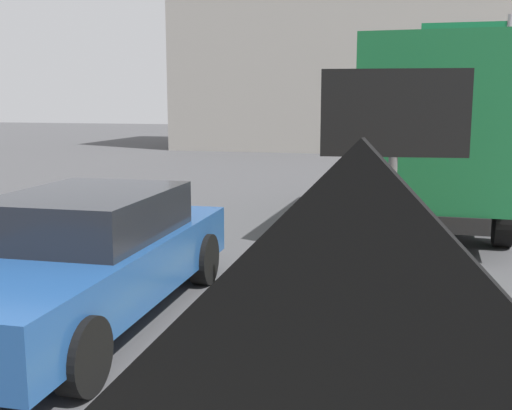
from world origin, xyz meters
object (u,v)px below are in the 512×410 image
pickup_car (83,256)px  highway_guide_sign (482,66)px  traffic_cone_mid_lane (392,367)px  arrow_board_trailer (389,269)px  box_truck (436,129)px

pickup_car → highway_guide_sign: highway_guide_sign is taller
highway_guide_sign → traffic_cone_mid_lane: highway_guide_sign is taller
pickup_car → arrow_board_trailer: bearing=19.2°
arrow_board_trailer → box_truck: box_truck is taller
arrow_board_trailer → pickup_car: arrow_board_trailer is taller
arrow_board_trailer → traffic_cone_mid_lane: (0.13, -2.29, -0.18)m
pickup_car → traffic_cone_mid_lane: bearing=-19.3°
box_truck → pickup_car: 7.78m
arrow_board_trailer → traffic_cone_mid_lane: arrow_board_trailer is taller
arrow_board_trailer → highway_guide_sign: 15.00m
arrow_board_trailer → pickup_car: bearing=-160.8°
highway_guide_sign → box_truck: bearing=-99.8°
highway_guide_sign → traffic_cone_mid_lane: 17.24m
arrow_board_trailer → traffic_cone_mid_lane: 2.30m
box_truck → traffic_cone_mid_lane: (-0.44, -7.87, -1.51)m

